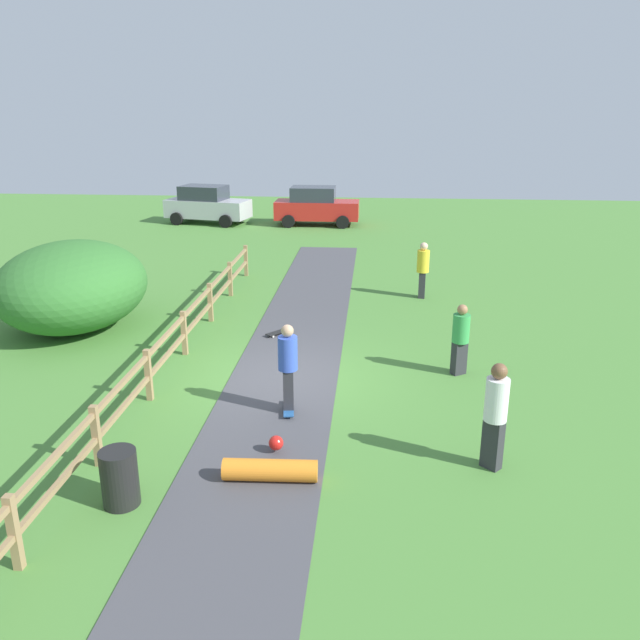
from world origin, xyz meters
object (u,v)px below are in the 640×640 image
(skateboard_loose, at_px, (279,332))
(parked_car_red, at_px, (316,206))
(bystander_white, at_px, (496,411))
(bush_large, at_px, (72,286))
(trash_bin, at_px, (120,478))
(skater_fallen, at_px, (271,468))
(parked_car_silver, at_px, (207,205))
(bystander_yellow, at_px, (423,267))
(skater_riding, at_px, (288,364))
(bystander_green, at_px, (461,336))

(skateboard_loose, bearing_deg, parked_car_red, 91.84)
(skateboard_loose, height_order, bystander_white, bystander_white)
(bush_large, xyz_separation_m, trash_bin, (4.31, -7.90, -0.74))
(bush_large, relative_size, skater_fallen, 2.98)
(skater_fallen, bearing_deg, bush_large, 132.66)
(parked_car_red, bearing_deg, parked_car_silver, 179.90)
(bystander_white, xyz_separation_m, parked_car_red, (-5.03, 22.86, -0.09))
(bystander_yellow, height_order, parked_car_silver, parked_car_silver)
(skater_riding, height_order, bystander_yellow, skater_riding)
(bush_large, bearing_deg, parked_car_silver, 91.93)
(skateboard_loose, relative_size, parked_car_red, 0.18)
(trash_bin, distance_m, skater_riding, 3.98)
(skater_fallen, xyz_separation_m, bystander_white, (3.63, 0.66, 0.85))
(bystander_white, distance_m, parked_car_red, 23.41)
(bush_large, bearing_deg, skateboard_loose, -1.29)
(bush_large, bearing_deg, trash_bin, -61.36)
(skater_fallen, bearing_deg, skateboard_loose, 97.18)
(bystander_yellow, bearing_deg, parked_car_silver, 128.46)
(trash_bin, bearing_deg, skater_riding, 57.30)
(skater_riding, xyz_separation_m, skateboard_loose, (-0.84, 4.47, -0.94))
(bystander_white, bearing_deg, parked_car_silver, 114.97)
(skater_riding, bearing_deg, skater_fallen, -89.37)
(skater_fallen, bearing_deg, bystander_green, 52.71)
(skater_riding, distance_m, skateboard_loose, 4.64)
(trash_bin, xyz_separation_m, bystander_white, (5.78, 1.55, 0.60))
(parked_car_silver, bearing_deg, bystander_green, -60.75)
(bystander_green, distance_m, parked_car_silver, 21.63)
(bystander_yellow, xyz_separation_m, parked_car_silver, (-10.13, 12.76, -0.02))
(bystander_green, bearing_deg, bush_large, 166.75)
(bystander_green, height_order, parked_car_silver, parked_car_silver)
(bystander_yellow, height_order, parked_car_red, parked_car_red)
(skater_riding, distance_m, parked_car_silver, 22.24)
(skater_fallen, xyz_separation_m, bystander_yellow, (3.11, 10.78, 0.78))
(bush_large, bearing_deg, bystander_yellow, 21.44)
(skater_fallen, bearing_deg, parked_car_silver, 106.62)
(bush_large, bearing_deg, bystander_green, -13.25)
(bystander_yellow, bearing_deg, bush_large, -158.56)
(bystander_white, height_order, bystander_yellow, bystander_white)
(skater_fallen, distance_m, skateboard_loose, 6.95)
(trash_bin, bearing_deg, bush_large, 118.64)
(parked_car_silver, bearing_deg, bystander_yellow, -51.54)
(bystander_green, bearing_deg, skater_fallen, -127.29)
(trash_bin, height_order, parked_car_red, parked_car_red)
(skater_riding, bearing_deg, skateboard_loose, 100.68)
(bush_large, distance_m, bystander_white, 11.93)
(parked_car_silver, bearing_deg, skater_fallen, -73.38)
(bystander_green, bearing_deg, trash_bin, -135.79)
(skater_riding, relative_size, parked_car_red, 0.43)
(skater_riding, height_order, parked_car_red, parked_car_red)
(bush_large, height_order, parked_car_red, bush_large)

